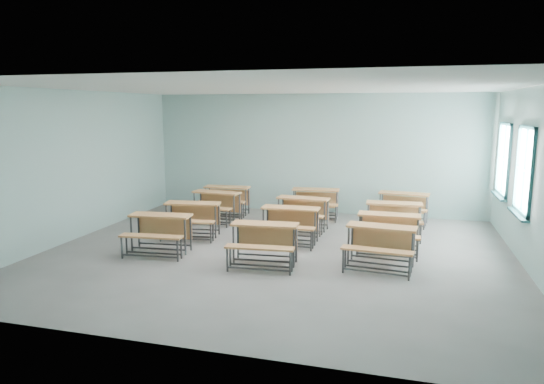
{
  "coord_description": "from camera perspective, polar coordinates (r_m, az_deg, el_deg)",
  "views": [
    {
      "loc": [
        2.37,
        -8.89,
        2.81
      ],
      "look_at": [
        -0.42,
        1.2,
        1.0
      ],
      "focal_mm": 32.0,
      "sensor_mm": 36.0,
      "label": 1
    }
  ],
  "objects": [
    {
      "name": "desk_unit_r2c1",
      "position": [
        11.29,
        3.53,
        -1.97
      ],
      "size": [
        1.26,
        0.89,
        0.75
      ],
      "rotation": [
        0.0,
        0.0,
        -0.07
      ],
      "color": "#BE7C44",
      "rests_on": "ground"
    },
    {
      "name": "desk_unit_r0c0",
      "position": [
        9.74,
        -13.17,
        -4.13
      ],
      "size": [
        1.28,
        0.92,
        0.75
      ],
      "rotation": [
        0.0,
        0.0,
        0.1
      ],
      "color": "#BE7C44",
      "rests_on": "ground"
    },
    {
      "name": "desk_unit_r3c0",
      "position": [
        12.94,
        -5.44,
        -0.48
      ],
      "size": [
        1.26,
        0.89,
        0.75
      ],
      "rotation": [
        0.0,
        0.0,
        0.07
      ],
      "color": "#BE7C44",
      "rests_on": "ground"
    },
    {
      "name": "desk_unit_r2c2",
      "position": [
        11.0,
        14.14,
        -2.58
      ],
      "size": [
        1.24,
        0.86,
        0.75
      ],
      "rotation": [
        0.0,
        0.0,
        0.04
      ],
      "color": "#BE7C44",
      "rests_on": "ground"
    },
    {
      "name": "desk_unit_r2c0",
      "position": [
        12.16,
        -6.75,
        -1.17
      ],
      "size": [
        1.28,
        0.93,
        0.75
      ],
      "rotation": [
        0.0,
        0.0,
        -0.1
      ],
      "color": "#BE7C44",
      "rests_on": "ground"
    },
    {
      "name": "desk_unit_r3c1",
      "position": [
        12.54,
        5.11,
        -0.81
      ],
      "size": [
        1.27,
        0.91,
        0.75
      ],
      "rotation": [
        0.0,
        0.0,
        0.09
      ],
      "color": "#BE7C44",
      "rests_on": "ground"
    },
    {
      "name": "desk_unit_r1c1",
      "position": [
        10.18,
        2.06,
        -3.27
      ],
      "size": [
        1.21,
        0.82,
        0.75
      ],
      "rotation": [
        0.0,
        0.0,
        0.01
      ],
      "color": "#BE7C44",
      "rests_on": "ground"
    },
    {
      "name": "desk_unit_r0c2",
      "position": [
        8.79,
        12.62,
        -5.61
      ],
      "size": [
        1.28,
        0.92,
        0.75
      ],
      "rotation": [
        0.0,
        0.0,
        -0.09
      ],
      "color": "#BE7C44",
      "rests_on": "ground"
    },
    {
      "name": "desk_unit_r3c2",
      "position": [
        12.34,
        15.17,
        -1.29
      ],
      "size": [
        1.3,
        0.95,
        0.75
      ],
      "rotation": [
        0.0,
        0.0,
        -0.12
      ],
      "color": "#BE7C44",
      "rests_on": "ground"
    },
    {
      "name": "room",
      "position": [
        9.29,
        1.09,
        2.32
      ],
      "size": [
        9.04,
        8.04,
        3.24
      ],
      "color": "gray",
      "rests_on": "ground"
    },
    {
      "name": "desk_unit_r1c2",
      "position": [
        9.79,
        13.55,
        -4.07
      ],
      "size": [
        1.21,
        0.82,
        0.75
      ],
      "rotation": [
        0.0,
        0.0,
        -0.01
      ],
      "color": "#BE7C44",
      "rests_on": "ground"
    },
    {
      "name": "desk_unit_r0c1",
      "position": [
        8.76,
        -0.97,
        -5.43
      ],
      "size": [
        1.27,
        0.91,
        0.75
      ],
      "rotation": [
        0.0,
        0.0,
        0.08
      ],
      "color": "#BE7C44",
      "rests_on": "ground"
    },
    {
      "name": "desk_unit_r1c0",
      "position": [
        10.82,
        -9.46,
        -2.61
      ],
      "size": [
        1.31,
        0.97,
        0.75
      ],
      "rotation": [
        0.0,
        0.0,
        0.14
      ],
      "color": "#BE7C44",
      "rests_on": "ground"
    }
  ]
}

